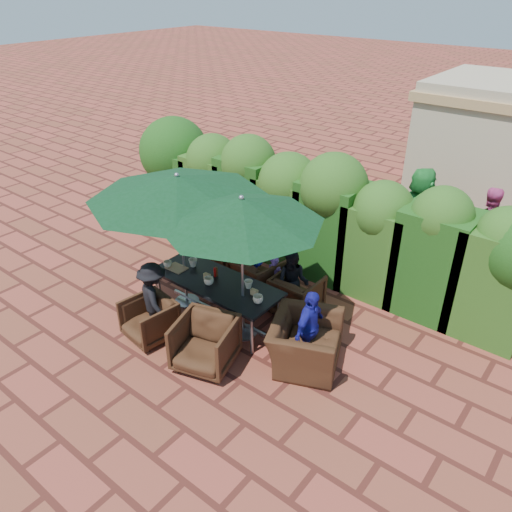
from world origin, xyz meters
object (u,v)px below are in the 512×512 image
Objects in this scene: chair_far_left at (220,258)px; dining_table at (216,285)px; umbrella_left at (178,187)px; chair_far_right at (297,292)px; chair_near_right at (205,341)px; chair_near_left at (149,318)px; chair_far_mid at (258,273)px; umbrella_right at (242,211)px; chair_end_right at (305,336)px.

dining_table is at bearing 124.68° from chair_far_left.
umbrella_left is at bearing 179.31° from dining_table.
dining_table is 2.95× the size of chair_far_right.
chair_near_right is (0.66, -0.98, -0.24)m from dining_table.
chair_near_left is (0.40, -2.13, -0.00)m from chair_far_left.
chair_far_mid is 0.87m from chair_far_right.
chair_far_right is (1.70, 1.01, -1.83)m from umbrella_left.
chair_far_mid reaches higher than chair_far_right.
chair_end_right is at bearing 2.09° from umbrella_right.
chair_end_right is at bearing 152.84° from chair_far_left.
umbrella_right reaches higher than chair_near_right.
chair_near_right is at bearing 121.86° from chair_far_left.
chair_far_right is at bearing 17.00° from chair_end_right.
chair_far_left is at bearing 143.68° from umbrella_right.
chair_far_mid is 1.10× the size of chair_far_right.
dining_table is 3.05× the size of chair_near_left.
dining_table is 1.42m from chair_far_right.
chair_end_right reaches higher than chair_far_left.
umbrella_left reaches higher than chair_far_right.
chair_end_right is (2.69, -1.08, 0.12)m from chair_far_left.
chair_near_left is at bearing 83.37° from chair_far_mid.
chair_near_left is 0.66× the size of chair_end_right.
chair_far_right reaches higher than chair_near_left.
dining_table is at bearing 46.42° from chair_far_right.
chair_far_right reaches higher than dining_table.
umbrella_left is at bearing 30.00° from chair_far_right.
chair_near_right reaches higher than chair_near_left.
chair_far_left is (-0.14, 1.06, -1.83)m from umbrella_left.
chair_near_right is 1.50m from chair_end_right.
chair_near_right is at bearing 81.23° from chair_far_right.
umbrella_right is 2.84× the size of chair_near_right.
umbrella_left is at bearing 127.80° from chair_near_right.
chair_end_right reaches higher than chair_far_right.
umbrella_right is 2.08m from chair_end_right.
umbrella_left is (-0.76, 0.01, 1.54)m from dining_table.
chair_near_left is at bearing 54.56° from chair_far_right.
chair_far_mid is at bearing -1.86° from chair_far_right.
chair_far_left is 0.88× the size of chair_near_right.
chair_far_mid is at bearing 50.69° from umbrella_left.
chair_near_right reaches higher than chair_far_right.
chair_far_right is at bearing 173.06° from chair_far_left.
umbrella_right is at bearing 69.45° from chair_end_right.
umbrella_left is 1.19× the size of umbrella_right.
chair_far_mid is (0.84, 1.03, -1.79)m from umbrella_left.
chair_far_mid reaches higher than chair_far_left.
chair_end_right is at bearing 32.55° from chair_near_left.
chair_end_right is at bearing 157.52° from chair_far_mid.
umbrella_left is at bearing 59.60° from chair_far_mid.
chair_far_mid is at bearing 35.97° from chair_end_right.
chair_end_right is at bearing 129.08° from chair_far_right.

